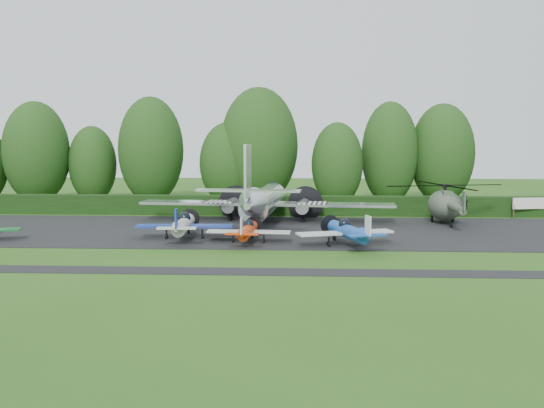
{
  "coord_description": "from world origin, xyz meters",
  "views": [
    {
      "loc": [
        7.34,
        -41.03,
        7.83
      ],
      "look_at": [
        4.84,
        8.37,
        2.5
      ],
      "focal_mm": 40.0,
      "sensor_mm": 36.0,
      "label": 1
    }
  ],
  "objects_px": {
    "light_plane_blue": "(348,231)",
    "transport_plane": "(264,201)",
    "light_plane_orange": "(248,230)",
    "helicopter": "(445,203)",
    "light_plane_white": "(184,225)",
    "sign_board": "(530,204)"
  },
  "relations": [
    {
      "from": "light_plane_blue",
      "to": "sign_board",
      "type": "relative_size",
      "value": 2.11
    },
    {
      "from": "helicopter",
      "to": "sign_board",
      "type": "height_order",
      "value": "helicopter"
    },
    {
      "from": "transport_plane",
      "to": "light_plane_white",
      "type": "distance_m",
      "value": 10.75
    },
    {
      "from": "light_plane_orange",
      "to": "sign_board",
      "type": "xyz_separation_m",
      "value": [
        26.64,
        16.3,
        0.36
      ]
    },
    {
      "from": "light_plane_white",
      "to": "light_plane_blue",
      "type": "distance_m",
      "value": 12.75
    },
    {
      "from": "helicopter",
      "to": "sign_board",
      "type": "bearing_deg",
      "value": 24.61
    },
    {
      "from": "transport_plane",
      "to": "light_plane_orange",
      "type": "relative_size",
      "value": 3.62
    },
    {
      "from": "light_plane_blue",
      "to": "transport_plane",
      "type": "bearing_deg",
      "value": 138.52
    },
    {
      "from": "light_plane_orange",
      "to": "helicopter",
      "type": "distance_m",
      "value": 20.88
    },
    {
      "from": "helicopter",
      "to": "light_plane_blue",
      "type": "bearing_deg",
      "value": -128.81
    },
    {
      "from": "light_plane_white",
      "to": "sign_board",
      "type": "xyz_separation_m",
      "value": [
        31.78,
        14.79,
        0.16
      ]
    },
    {
      "from": "light_plane_white",
      "to": "helicopter",
      "type": "height_order",
      "value": "helicopter"
    },
    {
      "from": "light_plane_white",
      "to": "sign_board",
      "type": "relative_size",
      "value": 2.21
    },
    {
      "from": "transport_plane",
      "to": "light_plane_blue",
      "type": "bearing_deg",
      "value": -64.08
    },
    {
      "from": "light_plane_white",
      "to": "helicopter",
      "type": "relative_size",
      "value": 0.6
    },
    {
      "from": "light_plane_blue",
      "to": "helicopter",
      "type": "bearing_deg",
      "value": 70.29
    },
    {
      "from": "transport_plane",
      "to": "light_plane_blue",
      "type": "height_order",
      "value": "transport_plane"
    },
    {
      "from": "transport_plane",
      "to": "helicopter",
      "type": "bearing_deg",
      "value": -0.53
    },
    {
      "from": "light_plane_white",
      "to": "light_plane_blue",
      "type": "height_order",
      "value": "light_plane_white"
    },
    {
      "from": "light_plane_orange",
      "to": "helicopter",
      "type": "relative_size",
      "value": 0.5
    },
    {
      "from": "light_plane_white",
      "to": "light_plane_orange",
      "type": "xyz_separation_m",
      "value": [
        5.14,
        -1.51,
        -0.2
      ]
    },
    {
      "from": "light_plane_blue",
      "to": "light_plane_orange",
      "type": "bearing_deg",
      "value": -169.57
    }
  ]
}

